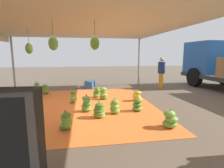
{
  "coord_description": "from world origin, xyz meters",
  "views": [
    {
      "loc": [
        5.84,
        0.18,
        1.71
      ],
      "look_at": [
        0.05,
        1.13,
        0.73
      ],
      "focal_mm": 28.32,
      "sensor_mm": 36.0,
      "label": 1
    }
  ],
  "objects": [
    {
      "name": "tarp_orange",
      "position": [
        0.0,
        0.0,
        0.01
      ],
      "size": [
        5.47,
        5.0,
        0.01
      ],
      "primitive_type": "cube",
      "color": "orange",
      "rests_on": "ground"
    },
    {
      "name": "speaker_stack",
      "position": [
        3.87,
        -0.59,
        0.66
      ],
      "size": [
        0.6,
        0.53,
        1.33
      ],
      "color": "black",
      "rests_on": "ground"
    },
    {
      "name": "banana_bunch_3",
      "position": [
        2.15,
        2.17,
        0.2
      ],
      "size": [
        0.42,
        0.43,
        0.45
      ],
      "color": "#60932D",
      "rests_on": "tarp_orange"
    },
    {
      "name": "banana_bunch_10",
      "position": [
        0.83,
        1.79,
        0.19
      ],
      "size": [
        0.41,
        0.41,
        0.44
      ],
      "color": "#60932D",
      "rests_on": "tarp_orange"
    },
    {
      "name": "banana_bunch_5",
      "position": [
        -1.1,
        0.7,
        0.21
      ],
      "size": [
        0.34,
        0.36,
        0.46
      ],
      "color": "#75A83D",
      "rests_on": "tarp_orange"
    },
    {
      "name": "banana_bunch_11",
      "position": [
        -0.34,
        2.14,
        0.19
      ],
      "size": [
        0.44,
        0.47,
        0.43
      ],
      "color": "gold",
      "rests_on": "tarp_orange"
    },
    {
      "name": "banana_bunch_4",
      "position": [
        1.89,
        -0.24,
        0.21
      ],
      "size": [
        0.38,
        0.38,
        0.47
      ],
      "color": "#477523",
      "rests_on": "tarp_orange"
    },
    {
      "name": "banana_bunch_1",
      "position": [
        0.1,
        -1.9,
        0.22
      ],
      "size": [
        0.37,
        0.38,
        0.52
      ],
      "color": "gold",
      "rests_on": "tarp_orange"
    },
    {
      "name": "banana_bunch_0",
      "position": [
        -2.08,
        -1.47,
        0.2
      ],
      "size": [
        0.42,
        0.43,
        0.45
      ],
      "color": "#518428",
      "rests_on": "tarp_orange"
    },
    {
      "name": "banana_bunch_9",
      "position": [
        -1.26,
        -1.95,
        0.19
      ],
      "size": [
        0.31,
        0.31,
        0.43
      ],
      "color": "#6B9E38",
      "rests_on": "tarp_orange"
    },
    {
      "name": "banana_bunch_2",
      "position": [
        -0.76,
        0.93,
        0.23
      ],
      "size": [
        0.45,
        0.43,
        0.52
      ],
      "color": "#60932D",
      "rests_on": "tarp_orange"
    },
    {
      "name": "banana_bunch_8",
      "position": [
        0.96,
        1.06,
        0.21
      ],
      "size": [
        0.37,
        0.38,
        0.46
      ],
      "color": "#6B9E38",
      "rests_on": "tarp_orange"
    },
    {
      "name": "banana_bunch_13",
      "position": [
        -1.97,
        -1.79,
        0.25
      ],
      "size": [
        0.34,
        0.34,
        0.58
      ],
      "color": "#60932D",
      "rests_on": "tarp_orange"
    },
    {
      "name": "crate_1",
      "position": [
        -3.23,
        0.47,
        0.18
      ],
      "size": [
        0.57,
        0.5,
        0.36
      ],
      "primitive_type": "cube",
      "rotation": [
        0.0,
        0.0,
        -0.23
      ],
      "color": "#335B8E",
      "rests_on": "ground"
    },
    {
      "name": "ground_plane",
      "position": [
        0.0,
        3.0,
        0.0
      ],
      "size": [
        40.0,
        40.0,
        0.0
      ],
      "primitive_type": "plane",
      "color": "brown"
    },
    {
      "name": "crate_0",
      "position": [
        -3.72,
        0.61,
        0.16
      ],
      "size": [
        0.42,
        0.42,
        0.31
      ],
      "primitive_type": "cube",
      "rotation": [
        0.0,
        0.0,
        -0.09
      ],
      "color": "#335B8E",
      "rests_on": "ground"
    },
    {
      "name": "tent_canopy",
      "position": [
        0.01,
        -0.1,
        2.57
      ],
      "size": [
        8.0,
        7.0,
        2.65
      ],
      "color": "#9EA0A5",
      "rests_on": "ground"
    },
    {
      "name": "banana_bunch_7",
      "position": [
        0.62,
        0.25,
        0.23
      ],
      "size": [
        0.39,
        0.4,
        0.53
      ],
      "color": "#60932D",
      "rests_on": "tarp_orange"
    },
    {
      "name": "worker_0",
      "position": [
        -2.63,
        4.13,
        0.92
      ],
      "size": [
        0.58,
        0.35,
        1.58
      ],
      "color": "orange",
      "rests_on": "ground"
    },
    {
      "name": "banana_bunch_14",
      "position": [
        1.2,
        0.59,
        0.2
      ],
      "size": [
        0.46,
        0.46,
        0.46
      ],
      "color": "#6B9E38",
      "rests_on": "tarp_orange"
    },
    {
      "name": "banana_bunch_12",
      "position": [
        -0.37,
        -0.18,
        0.22
      ],
      "size": [
        0.34,
        0.33,
        0.48
      ],
      "color": "#6B9E38",
      "rests_on": "tarp_orange"
    }
  ]
}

